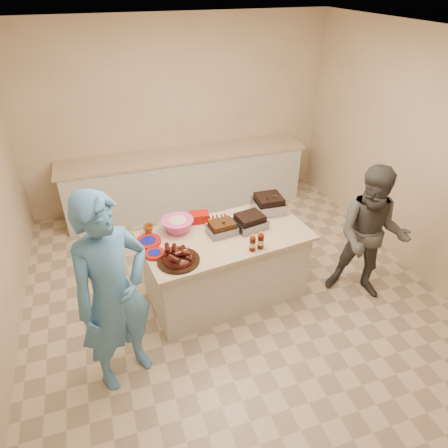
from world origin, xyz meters
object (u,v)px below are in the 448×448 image
object	(u,v)px
roasting_pan	(268,211)
plastic_cup	(149,234)
coleslaw_bowl	(178,231)
guest_blue	(128,370)
bbq_bottle_a	(252,250)
guest_gray	(358,291)
bbq_bottle_b	(260,248)
island	(225,293)
mustard_bottle	(210,228)
rib_platter	(179,261)

from	to	relation	value
roasting_pan	plastic_cup	bearing A→B (deg)	-175.77
coleslaw_bowl	guest_blue	bearing A→B (deg)	-128.50
bbq_bottle_a	coleslaw_bowl	bearing A→B (deg)	136.99
guest_gray	bbq_bottle_b	bearing A→B (deg)	-148.35
island	guest_blue	world-z (taller)	island
plastic_cup	mustard_bottle	bearing A→B (deg)	-8.61
roasting_pan	guest_blue	distance (m)	2.22
coleslaw_bowl	mustard_bottle	bearing A→B (deg)	-9.47
island	bbq_bottle_b	size ratio (longest dim) A/B	9.09
bbq_bottle_b	guest_blue	bearing A→B (deg)	-165.77
coleslaw_bowl	mustard_bottle	size ratio (longest dim) A/B	2.59
bbq_bottle_b	guest_gray	xyz separation A→B (m)	(1.22, -0.12, -0.82)
island	rib_platter	distance (m)	1.03
island	rib_platter	world-z (taller)	rib_platter
rib_platter	plastic_cup	bearing A→B (deg)	108.82
mustard_bottle	roasting_pan	bearing A→B (deg)	10.33
plastic_cup	roasting_pan	bearing A→B (deg)	1.51
bbq_bottle_b	mustard_bottle	xyz separation A→B (m)	(-0.36, 0.50, 0.00)
bbq_bottle_b	guest_gray	world-z (taller)	bbq_bottle_b
coleslaw_bowl	guest_gray	bearing A→B (deg)	-19.47
guest_gray	rib_platter	bearing A→B (deg)	-147.48
coleslaw_bowl	plastic_cup	world-z (taller)	coleslaw_bowl
rib_platter	mustard_bottle	world-z (taller)	rib_platter
rib_platter	coleslaw_bowl	distance (m)	0.53
guest_blue	plastic_cup	bearing A→B (deg)	38.36
rib_platter	mustard_bottle	distance (m)	0.64
rib_platter	guest_blue	bearing A→B (deg)	-146.53
island	mustard_bottle	world-z (taller)	mustard_bottle
roasting_pan	coleslaw_bowl	distance (m)	1.07
guest_gray	plastic_cup	bearing A→B (deg)	-160.79
bbq_bottle_a	guest_gray	size ratio (longest dim) A/B	0.12
roasting_pan	coleslaw_bowl	size ratio (longest dim) A/B	0.97
bbq_bottle_b	plastic_cup	bearing A→B (deg)	149.07
roasting_pan	plastic_cup	world-z (taller)	roasting_pan
roasting_pan	mustard_bottle	bearing A→B (deg)	-166.95
island	guest_blue	distance (m)	1.38
coleslaw_bowl	bbq_bottle_a	bearing A→B (deg)	-43.01
island	mustard_bottle	distance (m)	0.84
mustard_bottle	guest_blue	xyz separation A→B (m)	(-1.08, -0.87, -0.82)
mustard_bottle	bbq_bottle_a	bearing A→B (deg)	-62.01
bbq_bottle_a	plastic_cup	bearing A→B (deg)	146.20
guest_blue	bbq_bottle_a	bearing A→B (deg)	-12.69
roasting_pan	guest_gray	size ratio (longest dim) A/B	0.21
island	bbq_bottle_a	distance (m)	0.90
plastic_cup	island	bearing A→B (deg)	-19.61
mustard_bottle	plastic_cup	xyz separation A→B (m)	(-0.64, 0.10, 0.00)
bbq_bottle_b	coleslaw_bowl	bearing A→B (deg)	141.38
plastic_cup	guest_gray	world-z (taller)	plastic_cup
plastic_cup	guest_gray	xyz separation A→B (m)	(2.22, -0.72, -0.82)
roasting_pan	guest_gray	bearing A→B (deg)	-38.94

